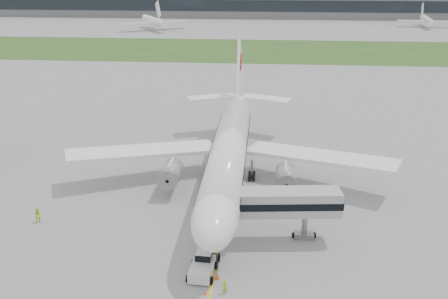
# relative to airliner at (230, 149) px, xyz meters

# --- Properties ---
(ground) EXTENTS (600.00, 600.00, 0.00)m
(ground) POSITION_rel_airliner_xyz_m (0.00, -4.87, -5.66)
(ground) COLOR #939396
(ground) RESTS_ON ground
(apron_markings) EXTENTS (70.00, 70.00, 0.04)m
(apron_markings) POSITION_rel_airliner_xyz_m (0.00, -9.87, -5.66)
(apron_markings) COLOR yellow
(apron_markings) RESTS_ON ground
(grass_strip) EXTENTS (600.00, 50.00, 0.02)m
(grass_strip) POSITION_rel_airliner_xyz_m (0.00, 115.13, -5.65)
(grass_strip) COLOR #22481B
(grass_strip) RESTS_ON ground
(terminal_building) EXTENTS (320.00, 22.30, 14.00)m
(terminal_building) POSITION_rel_airliner_xyz_m (0.00, 225.00, 1.34)
(terminal_building) COLOR slate
(terminal_building) RESTS_ON ground
(control_tower) EXTENTS (12.00, 12.00, 56.00)m
(control_tower) POSITION_rel_airliner_xyz_m (-90.00, 227.13, -5.66)
(control_tower) COLOR slate
(control_tower) RESTS_ON ground
(airliner) EXTENTS (48.13, 53.95, 17.88)m
(airliner) POSITION_rel_airliner_xyz_m (0.00, 0.00, 0.00)
(airliner) COLOR white
(airliner) RESTS_ON ground
(pushback_tug) EXTENTS (3.00, 4.22, 2.09)m
(pushback_tug) POSITION_rel_airliner_xyz_m (-1.19, -22.33, -4.70)
(pushback_tug) COLOR silver
(pushback_tug) RESTS_ON ground
(jet_bridge) EXTENTS (14.30, 5.42, 6.63)m
(jet_bridge) POSITION_rel_airliner_xyz_m (6.28, -15.16, -0.76)
(jet_bridge) COLOR #9A999C
(jet_bridge) RESTS_ON ground
(safety_cone_left) EXTENTS (0.38, 0.38, 0.52)m
(safety_cone_left) POSITION_rel_airliner_xyz_m (-0.50, -25.83, -5.40)
(safety_cone_left) COLOR #FF510D
(safety_cone_left) RESTS_ON ground
(safety_cone_right) EXTENTS (0.45, 0.45, 0.62)m
(safety_cone_right) POSITION_rel_airliner_xyz_m (0.50, -23.25, -5.35)
(safety_cone_right) COLOR #FF510D
(safety_cone_right) RESTS_ON ground
(ground_crew_near) EXTENTS (0.69, 0.68, 1.61)m
(ground_crew_near) POSITION_rel_airliner_xyz_m (1.40, -25.54, -4.86)
(ground_crew_near) COLOR #8BCC22
(ground_crew_near) RESTS_ON ground
(ground_crew_far) EXTENTS (1.20, 1.16, 1.94)m
(ground_crew_far) POSITION_rel_airliner_xyz_m (-23.08, -13.23, -4.69)
(ground_crew_far) COLOR #B7EE27
(ground_crew_far) RESTS_ON ground
(distant_aircraft_left) EXTENTS (41.10, 39.80, 12.00)m
(distant_aircraft_left) POSITION_rel_airliner_xyz_m (-46.99, 165.28, -5.66)
(distant_aircraft_left) COLOR white
(distant_aircraft_left) RESTS_ON ground
(distant_aircraft_right) EXTENTS (29.60, 26.80, 10.34)m
(distant_aircraft_right) POSITION_rel_airliner_xyz_m (81.24, 186.13, -5.66)
(distant_aircraft_right) COLOR white
(distant_aircraft_right) RESTS_ON ground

